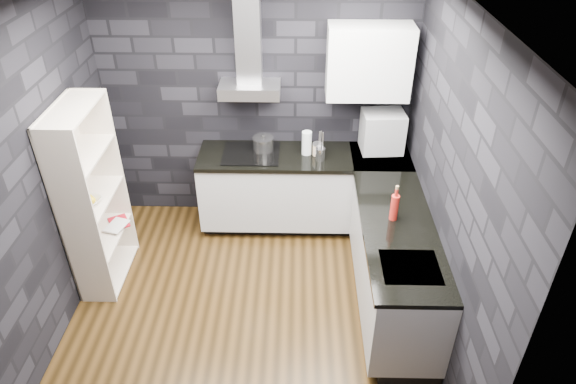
{
  "coord_description": "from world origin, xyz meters",
  "views": [
    {
      "loc": [
        0.43,
        -3.34,
        3.54
      ],
      "look_at": [
        0.35,
        0.45,
        1.0
      ],
      "focal_mm": 32.0,
      "sensor_mm": 36.0,
      "label": 1
    }
  ],
  "objects_px": {
    "utensil_crock": "(320,154)",
    "appliance_garage": "(382,131)",
    "glass_vase": "(307,143)",
    "red_bottle": "(394,208)",
    "pot": "(263,144)",
    "storage_jar": "(317,150)",
    "fruit_bowl": "(89,201)",
    "bookshelf": "(93,199)"
  },
  "relations": [
    {
      "from": "pot",
      "to": "appliance_garage",
      "type": "xyz_separation_m",
      "value": [
        1.23,
        0.02,
        0.15
      ]
    },
    {
      "from": "utensil_crock",
      "to": "fruit_bowl",
      "type": "xyz_separation_m",
      "value": [
        -2.08,
        -0.85,
        -0.03
      ]
    },
    {
      "from": "storage_jar",
      "to": "appliance_garage",
      "type": "xyz_separation_m",
      "value": [
        0.66,
        0.1,
        0.17
      ]
    },
    {
      "from": "pot",
      "to": "storage_jar",
      "type": "bearing_deg",
      "value": -8.05
    },
    {
      "from": "fruit_bowl",
      "to": "bookshelf",
      "type": "bearing_deg",
      "value": 90.0
    },
    {
      "from": "glass_vase",
      "to": "storage_jar",
      "type": "height_order",
      "value": "glass_vase"
    },
    {
      "from": "bookshelf",
      "to": "utensil_crock",
      "type": "bearing_deg",
      "value": 34.37
    },
    {
      "from": "glass_vase",
      "to": "utensil_crock",
      "type": "relative_size",
      "value": 1.95
    },
    {
      "from": "storage_jar",
      "to": "red_bottle",
      "type": "relative_size",
      "value": 0.5
    },
    {
      "from": "pot",
      "to": "fruit_bowl",
      "type": "xyz_separation_m",
      "value": [
        -1.49,
        -1.02,
        -0.04
      ]
    },
    {
      "from": "utensil_crock",
      "to": "fruit_bowl",
      "type": "relative_size",
      "value": 0.6
    },
    {
      "from": "bookshelf",
      "to": "fruit_bowl",
      "type": "bearing_deg",
      "value": -75.59
    },
    {
      "from": "storage_jar",
      "to": "red_bottle",
      "type": "bearing_deg",
      "value": -60.43
    },
    {
      "from": "glass_vase",
      "to": "red_bottle",
      "type": "distance_m",
      "value": 1.33
    },
    {
      "from": "pot",
      "to": "glass_vase",
      "type": "height_order",
      "value": "glass_vase"
    },
    {
      "from": "pot",
      "to": "utensil_crock",
      "type": "height_order",
      "value": "pot"
    },
    {
      "from": "red_bottle",
      "to": "fruit_bowl",
      "type": "height_order",
      "value": "red_bottle"
    },
    {
      "from": "pot",
      "to": "red_bottle",
      "type": "bearing_deg",
      "value": -44.73
    },
    {
      "from": "pot",
      "to": "glass_vase",
      "type": "relative_size",
      "value": 0.85
    },
    {
      "from": "glass_vase",
      "to": "appliance_garage",
      "type": "relative_size",
      "value": 0.6
    },
    {
      "from": "pot",
      "to": "appliance_garage",
      "type": "bearing_deg",
      "value": 1.08
    },
    {
      "from": "bookshelf",
      "to": "fruit_bowl",
      "type": "distance_m",
      "value": 0.1
    },
    {
      "from": "utensil_crock",
      "to": "red_bottle",
      "type": "height_order",
      "value": "red_bottle"
    },
    {
      "from": "appliance_garage",
      "to": "glass_vase",
      "type": "bearing_deg",
      "value": -178.22
    },
    {
      "from": "red_bottle",
      "to": "appliance_garage",
      "type": "bearing_deg",
      "value": 87.95
    },
    {
      "from": "glass_vase",
      "to": "red_bottle",
      "type": "relative_size",
      "value": 1.06
    },
    {
      "from": "glass_vase",
      "to": "appliance_garage",
      "type": "height_order",
      "value": "appliance_garage"
    },
    {
      "from": "utensil_crock",
      "to": "red_bottle",
      "type": "xyz_separation_m",
      "value": [
        0.59,
        -1.0,
        0.05
      ]
    },
    {
      "from": "utensil_crock",
      "to": "fruit_bowl",
      "type": "bearing_deg",
      "value": -157.76
    },
    {
      "from": "utensil_crock",
      "to": "appliance_garage",
      "type": "distance_m",
      "value": 0.68
    },
    {
      "from": "glass_vase",
      "to": "fruit_bowl",
      "type": "relative_size",
      "value": 1.17
    },
    {
      "from": "appliance_garage",
      "to": "red_bottle",
      "type": "xyz_separation_m",
      "value": [
        -0.04,
        -1.2,
        -0.11
      ]
    },
    {
      "from": "glass_vase",
      "to": "red_bottle",
      "type": "bearing_deg",
      "value": -56.75
    },
    {
      "from": "glass_vase",
      "to": "utensil_crock",
      "type": "xyz_separation_m",
      "value": [
        0.14,
        -0.11,
        -0.06
      ]
    },
    {
      "from": "glass_vase",
      "to": "appliance_garage",
      "type": "distance_m",
      "value": 0.78
    },
    {
      "from": "storage_jar",
      "to": "bookshelf",
      "type": "xyz_separation_m",
      "value": [
        -2.05,
        -0.85,
        -0.06
      ]
    },
    {
      "from": "utensil_crock",
      "to": "appliance_garage",
      "type": "xyz_separation_m",
      "value": [
        0.64,
        0.2,
        0.16
      ]
    },
    {
      "from": "storage_jar",
      "to": "utensil_crock",
      "type": "bearing_deg",
      "value": -74.02
    },
    {
      "from": "pot",
      "to": "fruit_bowl",
      "type": "height_order",
      "value": "pot"
    },
    {
      "from": "utensil_crock",
      "to": "storage_jar",
      "type": "bearing_deg",
      "value": 105.98
    },
    {
      "from": "red_bottle",
      "to": "bookshelf",
      "type": "relative_size",
      "value": 0.13
    },
    {
      "from": "pot",
      "to": "storage_jar",
      "type": "xyz_separation_m",
      "value": [
        0.56,
        -0.08,
        -0.02
      ]
    }
  ]
}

